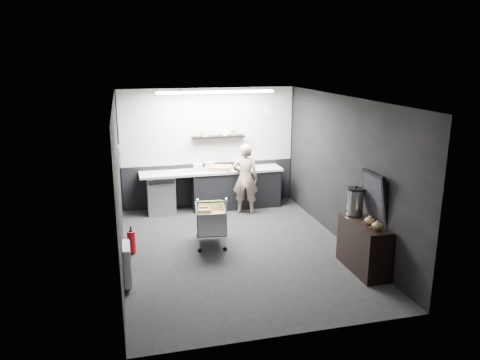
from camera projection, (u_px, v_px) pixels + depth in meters
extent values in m
plane|color=black|center=(238.00, 249.00, 8.44)|extent=(5.50, 5.50, 0.00)
plane|color=white|center=(237.00, 99.00, 7.74)|extent=(5.50, 5.50, 0.00)
plane|color=black|center=(209.00, 148.00, 10.67)|extent=(5.50, 0.00, 5.50)
plane|color=black|center=(293.00, 234.00, 5.52)|extent=(5.50, 0.00, 5.50)
plane|color=black|center=(119.00, 185.00, 7.62)|extent=(0.00, 5.50, 5.50)
plane|color=black|center=(343.00, 171.00, 8.56)|extent=(0.00, 5.50, 5.50)
cube|color=#AFAEAA|center=(209.00, 126.00, 10.52)|extent=(3.95, 0.02, 1.70)
cube|color=black|center=(210.00, 184.00, 10.87)|extent=(3.95, 0.02, 1.00)
cube|color=black|center=(218.00, 137.00, 10.53)|extent=(1.20, 0.22, 0.04)
cylinder|color=white|center=(268.00, 111.00, 10.76)|extent=(0.20, 0.03, 0.20)
cube|color=silver|center=(119.00, 157.00, 8.79)|extent=(0.02, 0.30, 0.40)
cube|color=red|center=(119.00, 153.00, 8.78)|extent=(0.02, 0.22, 0.10)
cube|color=white|center=(127.00, 264.00, 7.05)|extent=(0.10, 0.50, 0.60)
cube|color=white|center=(216.00, 92.00, 9.49)|extent=(2.40, 0.20, 0.04)
cube|color=black|center=(236.00, 189.00, 10.73)|extent=(2.00, 0.56, 0.85)
cube|color=#B4B3AF|center=(212.00, 171.00, 10.48)|extent=(3.20, 0.60, 0.05)
cube|color=#9EA0A5|center=(161.00, 194.00, 10.33)|extent=(0.60, 0.58, 0.85)
cube|color=black|center=(161.00, 182.00, 9.96)|extent=(0.56, 0.02, 0.10)
imported|color=beige|center=(245.00, 179.00, 10.24)|extent=(0.66, 0.54, 1.56)
cube|color=silver|center=(211.00, 229.00, 8.63)|extent=(0.62, 0.87, 0.02)
cube|color=silver|center=(197.00, 219.00, 8.51)|extent=(0.12, 0.81, 0.43)
cube|color=silver|center=(224.00, 217.00, 8.63)|extent=(0.12, 0.81, 0.43)
cube|color=silver|center=(215.00, 226.00, 8.20)|extent=(0.53, 0.08, 0.43)
cube|color=silver|center=(207.00, 211.00, 8.95)|extent=(0.53, 0.08, 0.43)
cylinder|color=silver|center=(202.00, 244.00, 8.26)|extent=(0.02, 0.02, 0.29)
cylinder|color=silver|center=(227.00, 242.00, 8.37)|extent=(0.02, 0.02, 0.29)
cylinder|color=silver|center=(196.00, 230.00, 8.95)|extent=(0.02, 0.02, 0.29)
cylinder|color=silver|center=(219.00, 228.00, 9.06)|extent=(0.02, 0.02, 0.29)
cylinder|color=#288E26|center=(215.00, 202.00, 8.03)|extent=(0.53, 0.09, 0.03)
cube|color=olive|center=(204.00, 218.00, 8.64)|extent=(0.26, 0.31, 0.36)
cube|color=olive|center=(219.00, 221.00, 8.51)|extent=(0.24, 0.29, 0.33)
cylinder|color=black|center=(202.00, 251.00, 8.30)|extent=(0.08, 0.04, 0.08)
cylinder|color=black|center=(196.00, 236.00, 8.99)|extent=(0.08, 0.04, 0.08)
cylinder|color=black|center=(227.00, 248.00, 8.40)|extent=(0.08, 0.04, 0.08)
cylinder|color=black|center=(219.00, 234.00, 9.09)|extent=(0.08, 0.04, 0.08)
cube|color=black|center=(363.00, 246.00, 7.54)|extent=(0.41, 1.09, 0.82)
cylinder|color=silver|center=(355.00, 202.00, 7.72)|extent=(0.27, 0.27, 0.42)
cylinder|color=black|center=(356.00, 189.00, 7.66)|extent=(0.27, 0.27, 0.04)
sphere|color=black|center=(356.00, 187.00, 7.65)|extent=(0.05, 0.05, 0.05)
ellipsoid|color=brown|center=(370.00, 221.00, 7.29)|extent=(0.16, 0.16, 0.13)
ellipsoid|color=brown|center=(377.00, 226.00, 7.07)|extent=(0.16, 0.16, 0.13)
cube|color=black|center=(375.00, 196.00, 7.41)|extent=(0.19, 0.64, 0.82)
cube|color=black|center=(373.00, 197.00, 7.40)|extent=(0.13, 0.55, 0.70)
cylinder|color=red|center=(132.00, 242.00, 8.23)|extent=(0.15, 0.15, 0.39)
cone|color=black|center=(131.00, 230.00, 8.18)|extent=(0.10, 0.10, 0.06)
cylinder|color=black|center=(131.00, 228.00, 8.17)|extent=(0.03, 0.03, 0.06)
cube|color=#A9805A|center=(220.00, 168.00, 10.46)|extent=(0.58, 0.51, 0.10)
cylinder|color=beige|center=(209.00, 166.00, 10.44)|extent=(0.20, 0.20, 0.20)
cube|color=white|center=(198.00, 168.00, 10.33)|extent=(0.21, 0.17, 0.17)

